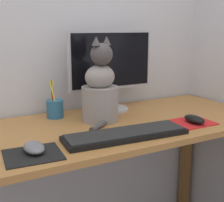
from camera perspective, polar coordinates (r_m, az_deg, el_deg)
wall_back at (r=1.60m, az=-4.97°, el=16.95°), size 7.00×0.04×2.50m
desk at (r=1.40m, az=0.90°, el=-8.27°), size 1.36×0.60×0.74m
monitor at (r=1.53m, az=-0.16°, el=6.36°), size 0.44×0.17×0.39m
keyboard at (r=1.18m, az=2.55°, el=-6.10°), size 0.49×0.17×0.02m
mousepad_left at (r=1.06m, az=-14.27°, el=-9.50°), size 0.19×0.17×0.00m
mousepad_right at (r=1.40m, az=14.48°, el=-3.78°), size 0.17×0.15×0.00m
computer_mouse_left at (r=1.07m, az=-14.08°, el=-8.22°), size 0.07×0.11×0.03m
computer_mouse_right at (r=1.39m, az=14.82°, el=-3.23°), size 0.06×0.11×0.03m
cat at (r=1.36m, az=-2.15°, el=1.98°), size 0.21×0.25×0.37m
pen_cup at (r=1.45m, az=-10.41°, el=-1.33°), size 0.08×0.08×0.17m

